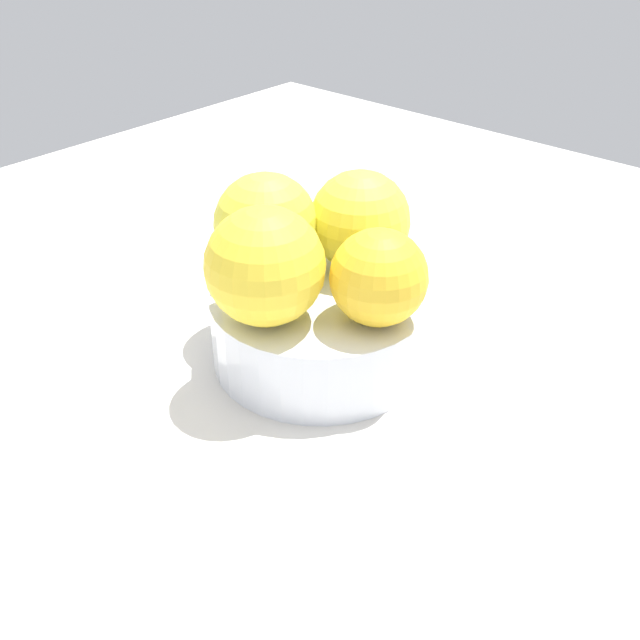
{
  "coord_description": "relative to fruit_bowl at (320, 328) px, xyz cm",
  "views": [
    {
      "loc": [
        30.4,
        -34.44,
        33.06
      ],
      "look_at": [
        0.0,
        0.0,
        3.37
      ],
      "focal_mm": 41.47,
      "sensor_mm": 36.0,
      "label": 1
    }
  ],
  "objects": [
    {
      "name": "orange_in_bowl_0",
      "position": [
        -5.31,
        0.43,
        6.8
      ],
      "size": [
        7.74,
        7.74,
        7.74
      ],
      "primitive_type": "sphere",
      "color": "yellow",
      "rests_on": "fruit_bowl"
    },
    {
      "name": "orange_in_bowl_3",
      "position": [
        -0.59,
        -4.81,
        6.99
      ],
      "size": [
        8.11,
        8.11,
        8.11
      ],
      "primitive_type": "sphere",
      "color": "yellow",
      "rests_on": "fruit_bowl"
    },
    {
      "name": "ground_plane",
      "position": [
        0.0,
        0.0,
        -3.68
      ],
      "size": [
        110.0,
        110.0,
        2.0
      ],
      "primitive_type": "cube",
      "color": "silver"
    },
    {
      "name": "orange_in_bowl_2",
      "position": [
        -0.66,
        5.26,
        6.73
      ],
      "size": [
        7.59,
        7.59,
        7.59
      ],
      "primitive_type": "sphere",
      "color": "yellow",
      "rests_on": "fruit_bowl"
    },
    {
      "name": "fruit_bowl",
      "position": [
        0.0,
        0.0,
        0.0
      ],
      "size": [
        16.12,
        16.12,
        5.61
      ],
      "color": "silver",
      "rests_on": "ground_plane"
    },
    {
      "name": "orange_in_bowl_1",
      "position": [
        5.19,
        -0.13,
        6.25
      ],
      "size": [
        6.64,
        6.64,
        6.64
      ],
      "primitive_type": "sphere",
      "color": "yellow",
      "rests_on": "fruit_bowl"
    }
  ]
}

